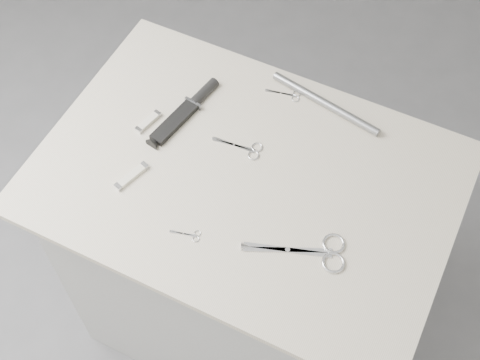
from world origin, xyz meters
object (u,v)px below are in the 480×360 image
at_px(tiny_scissors, 189,235).
at_px(pocket_knife_a, 132,176).
at_px(embroidery_scissors_a, 246,149).
at_px(sheathed_knife, 188,108).
at_px(large_shears, 317,252).
at_px(embroidery_scissors_b, 288,95).
at_px(metal_rail, 325,103).
at_px(pocket_knife_b, 148,122).
at_px(plinth, 245,262).

relative_size(tiny_scissors, pocket_knife_a, 0.74).
bearing_deg(embroidery_scissors_a, sheathed_knife, 161.21).
bearing_deg(large_shears, sheathed_knife, 131.77).
relative_size(large_shears, embroidery_scissors_b, 2.45).
relative_size(embroidery_scissors_a, tiny_scissors, 1.77).
bearing_deg(tiny_scissors, embroidery_scissors_b, 71.68).
bearing_deg(sheathed_knife, metal_rail, -50.89).
height_order(pocket_knife_a, pocket_knife_b, pocket_knife_a).
xyz_separation_m(plinth, embroidery_scissors_a, (-0.03, 0.07, 0.47)).
distance_m(sheathed_knife, pocket_knife_a, 0.24).
relative_size(sheathed_knife, pocket_knife_a, 2.52).
relative_size(embroidery_scissors_b, tiny_scissors, 1.31).
bearing_deg(embroidery_scissors_b, pocket_knife_a, -131.88).
bearing_deg(large_shears, plinth, 132.45).
xyz_separation_m(embroidery_scissors_b, metal_rail, (0.10, 0.01, 0.01)).
xyz_separation_m(embroidery_scissors_a, pocket_knife_a, (-0.21, -0.20, 0.00)).
bearing_deg(pocket_knife_b, metal_rail, -43.21).
bearing_deg(plinth, embroidery_scissors_a, 115.41).
bearing_deg(pocket_knife_a, embroidery_scissors_b, -12.62).
bearing_deg(plinth, metal_rail, 72.78).
relative_size(sheathed_knife, pocket_knife_b, 3.05).
bearing_deg(sheathed_knife, tiny_scissors, -140.56).
xyz_separation_m(tiny_scissors, pocket_knife_a, (-0.20, 0.08, 0.00)).
relative_size(plinth, large_shears, 3.93).
relative_size(embroidery_scissors_a, sheathed_knife, 0.52).
bearing_deg(large_shears, pocket_knife_b, 142.74).
relative_size(plinth, pocket_knife_b, 11.21).
bearing_deg(pocket_knife_b, pocket_knife_a, -149.73).
distance_m(embroidery_scissors_a, sheathed_knife, 0.19).
xyz_separation_m(plinth, tiny_scissors, (-0.04, -0.20, 0.47)).
bearing_deg(large_shears, embroidery_scissors_b, 100.58).
height_order(large_shears, pocket_knife_a, pocket_knife_a).
height_order(embroidery_scissors_a, sheathed_knife, sheathed_knife).
height_order(large_shears, embroidery_scissors_a, large_shears).
relative_size(plinth, pocket_knife_a, 9.26).
xyz_separation_m(embroidery_scissors_a, pocket_knife_b, (-0.26, -0.04, 0.00)).
xyz_separation_m(large_shears, pocket_knife_b, (-0.52, 0.15, 0.00)).
bearing_deg(pocket_knife_b, embroidery_scissors_b, -35.81).
height_order(tiny_scissors, sheathed_knife, sheathed_knife).
height_order(sheathed_knife, pocket_knife_a, sheathed_knife).
xyz_separation_m(sheathed_knife, pocket_knife_a, (-0.02, -0.24, -0.00)).
distance_m(large_shears, tiny_scissors, 0.29).
relative_size(embroidery_scissors_b, pocket_knife_b, 1.16).
height_order(embroidery_scissors_b, pocket_knife_b, pocket_knife_b).
bearing_deg(tiny_scissors, large_shears, 3.19).
bearing_deg(metal_rail, plinth, -107.22).
bearing_deg(pocket_knife_b, large_shears, -92.44).
bearing_deg(embroidery_scissors_b, pocket_knife_b, -151.12).
height_order(tiny_scissors, pocket_knife_b, pocket_knife_b).
xyz_separation_m(large_shears, pocket_knife_a, (-0.48, -0.01, 0.00)).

